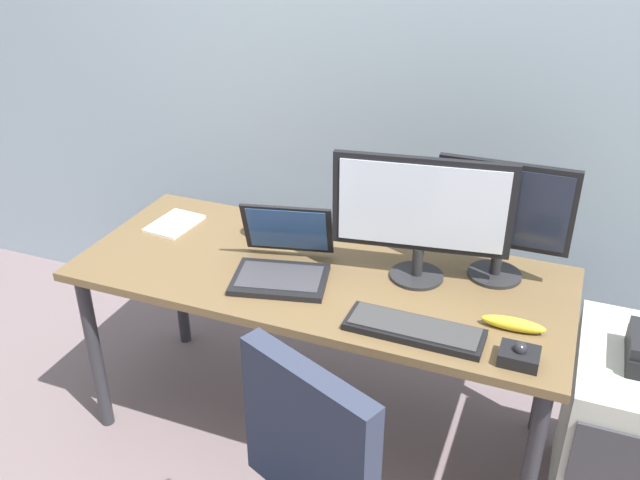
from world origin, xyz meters
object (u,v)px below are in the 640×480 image
(banana, at_px, (513,324))
(file_cabinet, at_px, (631,444))
(laptop, at_px, (283,260))
(monitor_side, at_px, (503,214))
(paper_notepad, at_px, (174,224))
(keyboard, at_px, (414,329))
(trackball_mouse, at_px, (519,355))
(monitor_main, at_px, (421,211))
(coffee_mug, at_px, (263,224))

(banana, bearing_deg, file_cabinet, 9.46)
(file_cabinet, distance_m, banana, 0.57)
(laptop, bearing_deg, monitor_side, 20.29)
(file_cabinet, xyz_separation_m, paper_notepad, (-1.72, 0.15, 0.38))
(keyboard, bearing_deg, trackball_mouse, -4.94)
(file_cabinet, xyz_separation_m, monitor_main, (-0.75, 0.12, 0.62))
(monitor_side, bearing_deg, keyboard, -112.17)
(monitor_side, relative_size, trackball_mouse, 3.99)
(keyboard, height_order, paper_notepad, keyboard)
(laptop, height_order, coffee_mug, laptop)
(file_cabinet, bearing_deg, monitor_main, 171.11)
(banana, bearing_deg, monitor_side, 108.86)
(coffee_mug, height_order, paper_notepad, coffee_mug)
(banana, bearing_deg, keyboard, -155.09)
(file_cabinet, relative_size, laptop, 1.76)
(laptop, relative_size, coffee_mug, 3.57)
(monitor_side, xyz_separation_m, keyboard, (-0.17, -0.41, -0.22))
(monitor_side, relative_size, paper_notepad, 2.11)
(keyboard, xyz_separation_m, banana, (0.27, 0.12, 0.01))
(laptop, relative_size, banana, 1.96)
(monitor_side, xyz_separation_m, paper_notepad, (-1.21, -0.07, -0.23))
(keyboard, xyz_separation_m, laptop, (-0.50, 0.17, 0.04))
(keyboard, distance_m, paper_notepad, 1.10)
(coffee_mug, bearing_deg, monitor_side, 1.97)
(keyboard, height_order, laptop, laptop)
(trackball_mouse, bearing_deg, keyboard, 175.06)
(file_cabinet, height_order, monitor_main, monitor_main)
(file_cabinet, xyz_separation_m, keyboard, (-0.67, -0.19, 0.39))
(file_cabinet, relative_size, monitor_side, 1.49)
(monitor_side, relative_size, laptop, 1.18)
(banana, bearing_deg, monitor_main, 151.60)
(keyboard, height_order, coffee_mug, coffee_mug)
(banana, bearing_deg, coffee_mug, 164.61)
(keyboard, bearing_deg, paper_notepad, 161.75)
(trackball_mouse, height_order, paper_notepad, trackball_mouse)
(paper_notepad, xyz_separation_m, banana, (1.31, -0.22, 0.01))
(file_cabinet, height_order, keyboard, keyboard)
(keyboard, bearing_deg, file_cabinet, 15.91)
(laptop, bearing_deg, coffee_mug, 129.52)
(monitor_main, bearing_deg, monitor_side, 23.54)
(laptop, distance_m, paper_notepad, 0.57)
(monitor_main, relative_size, laptop, 1.54)
(monitor_side, bearing_deg, trackball_mouse, -72.93)
(monitor_side, distance_m, trackball_mouse, 0.51)
(monitor_main, distance_m, trackball_mouse, 0.55)
(keyboard, height_order, banana, banana)
(monitor_side, distance_m, paper_notepad, 1.23)
(laptop, bearing_deg, file_cabinet, 1.21)
(paper_notepad, bearing_deg, file_cabinet, -5.02)
(keyboard, xyz_separation_m, paper_notepad, (-1.04, 0.34, -0.01))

